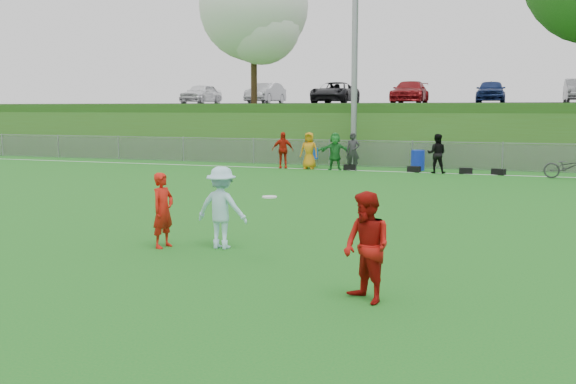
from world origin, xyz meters
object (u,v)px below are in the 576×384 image
at_px(frisbee, 269,197).
at_px(recycling_bin, 418,160).
at_px(player_blue, 222,208).
at_px(player_red_center, 367,247).
at_px(player_red_left, 163,210).
at_px(bicycle, 568,167).

xyz_separation_m(frisbee, recycling_bin, (0.02, 18.61, -0.76)).
distance_m(frisbee, recycling_bin, 18.63).
distance_m(player_blue, frisbee, 1.71).
relative_size(player_red_center, frisbee, 6.02).
xyz_separation_m(player_red_left, player_blue, (1.14, 0.32, 0.06)).
distance_m(frisbee, bicycle, 18.03).
distance_m(recycling_bin, bicycle, 6.34).
distance_m(player_red_left, recycling_bin, 18.18).
xyz_separation_m(player_red_center, bicycle, (4.02, 18.59, -0.32)).
bearing_deg(player_red_center, frisbee, -177.42).
bearing_deg(player_red_center, player_blue, -176.07).
xyz_separation_m(player_red_left, player_red_center, (4.63, -2.26, 0.05)).
relative_size(player_blue, frisbee, 6.15).
height_order(frisbee, bicycle, frisbee).
height_order(player_red_left, player_red_center, player_red_center).
bearing_deg(player_red_left, bicycle, -17.28).
bearing_deg(frisbee, player_red_center, -37.80).
xyz_separation_m(player_blue, frisbee, (1.38, -0.94, 0.40)).
bearing_deg(player_red_center, recycling_bin, 136.28).
bearing_deg(recycling_bin, frisbee, -90.07).
relative_size(player_red_left, bicycle, 0.82).
relative_size(player_red_left, player_red_center, 0.94).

